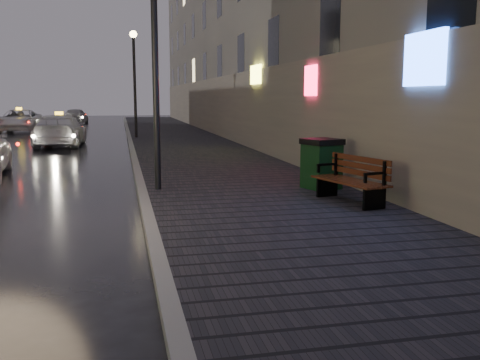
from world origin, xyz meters
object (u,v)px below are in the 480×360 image
at_px(lamp_far, 134,70).
at_px(trash_bin, 322,163).
at_px(taxi_far, 20,121).
at_px(car_far, 76,116).
at_px(bench, 353,179).
at_px(taxi_mid, 60,131).
at_px(lamp_near, 155,34).

distance_m(lamp_far, trash_bin, 17.29).
bearing_deg(taxi_far, car_far, 73.98).
distance_m(lamp_far, bench, 18.90).
relative_size(taxi_mid, taxi_far, 0.96).
bearing_deg(taxi_mid, taxi_far, -70.51).
bearing_deg(lamp_far, trash_bin, -77.97).
bearing_deg(lamp_far, bench, -79.02).
bearing_deg(trash_bin, bench, -107.83).
bearing_deg(car_far, taxi_mid, 97.75).
height_order(bench, taxi_far, taxi_far).
height_order(lamp_near, bench, lamp_near).
relative_size(bench, trash_bin, 1.66).
distance_m(bench, taxi_far, 28.87).
bearing_deg(taxi_far, taxi_mid, -71.67).
relative_size(lamp_near, trash_bin, 4.77).
height_order(lamp_far, taxi_mid, lamp_far).
distance_m(lamp_far, car_far, 18.39).
xyz_separation_m(trash_bin, car_far, (-7.82, 34.35, -0.07)).
xyz_separation_m(taxi_far, car_far, (2.75, 9.13, -0.05)).
height_order(taxi_mid, car_far, taxi_mid).
bearing_deg(lamp_near, trash_bin, -11.02).
xyz_separation_m(lamp_near, trash_bin, (3.56, -0.69, -2.78)).
height_order(trash_bin, taxi_mid, taxi_mid).
height_order(bench, car_far, car_far).
xyz_separation_m(taxi_mid, taxi_far, (-3.61, 11.37, -0.00)).
bearing_deg(bench, car_far, 88.64).
bearing_deg(bench, lamp_far, 87.35).
bearing_deg(bench, trash_bin, 76.37).
distance_m(bench, taxi_mid, 16.99).
bearing_deg(taxi_far, lamp_far, -49.84).
distance_m(trash_bin, taxi_far, 27.35).
height_order(lamp_far, bench, lamp_far).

